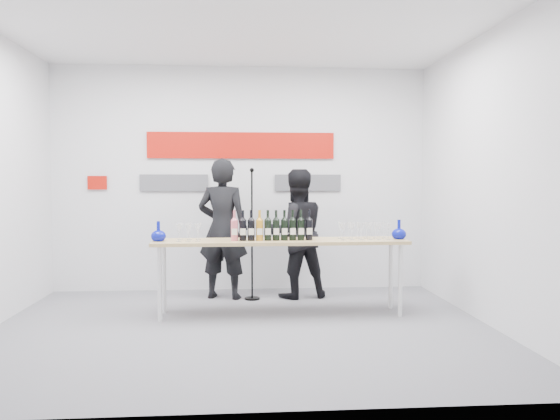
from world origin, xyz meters
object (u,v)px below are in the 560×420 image
(presenter_left, at_px, (223,229))
(mic_stand, at_px, (252,260))
(tasting_table, at_px, (281,245))
(presenter_right, at_px, (296,234))

(presenter_left, height_order, mic_stand, presenter_left)
(tasting_table, relative_size, mic_stand, 1.69)
(tasting_table, distance_m, presenter_right, 0.93)
(presenter_right, bearing_deg, mic_stand, -2.53)
(presenter_left, relative_size, mic_stand, 1.07)
(tasting_table, distance_m, mic_stand, 0.89)
(presenter_left, distance_m, mic_stand, 0.53)
(tasting_table, relative_size, presenter_left, 1.58)
(tasting_table, height_order, presenter_right, presenter_right)
(presenter_left, relative_size, presenter_right, 1.08)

